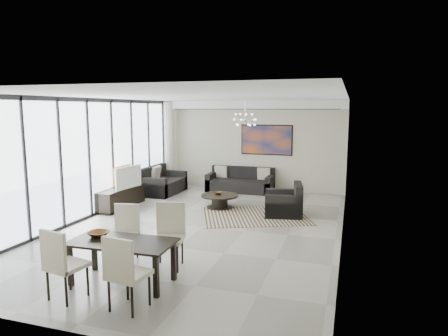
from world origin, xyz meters
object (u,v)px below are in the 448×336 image
at_px(sofa_main, 241,183).
at_px(dining_table, 122,247).
at_px(coffee_table, 220,200).
at_px(television, 125,177).
at_px(tv_console, 121,197).

relative_size(sofa_main, dining_table, 1.31).
xyz_separation_m(coffee_table, television, (-2.40, -0.77, 0.64)).
relative_size(tv_console, television, 1.70).
height_order(coffee_table, dining_table, dining_table).
bearing_deg(television, dining_table, -141.53).
height_order(coffee_table, sofa_main, sofa_main).
xyz_separation_m(sofa_main, television, (-2.35, -3.05, 0.58)).
bearing_deg(sofa_main, coffee_table, -88.90).
bearing_deg(dining_table, television, 120.89).
height_order(sofa_main, dining_table, sofa_main).
xyz_separation_m(tv_console, television, (0.16, 0.01, 0.57)).
bearing_deg(television, sofa_main, -30.12).
distance_m(tv_console, dining_table, 4.89).
height_order(television, dining_table, television).
xyz_separation_m(sofa_main, tv_console, (-2.51, -3.05, 0.01)).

